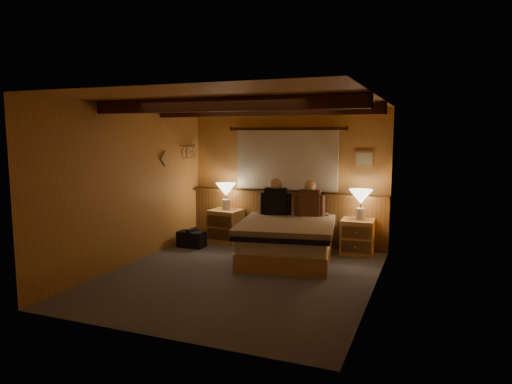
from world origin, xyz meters
The scene contains 19 objects.
floor centered at (0.00, 0.00, 0.00)m, with size 4.20×4.20×0.00m, color #50545F.
ceiling centered at (0.00, 0.00, 2.40)m, with size 4.20×4.20×0.00m, color #DDA253.
wall_back centered at (0.00, 2.10, 1.20)m, with size 3.60×3.60×0.00m, color #D79A4D.
wall_left centered at (-1.80, 0.00, 1.20)m, with size 4.20×4.20×0.00m, color #D79A4D.
wall_right centered at (1.80, 0.00, 1.20)m, with size 4.20×4.20×0.00m, color #D79A4D.
wall_front centered at (0.00, -2.10, 1.20)m, with size 3.60×3.60×0.00m, color #D79A4D.
wainscot centered at (0.00, 2.04, 0.49)m, with size 3.60×0.23×0.94m.
curtain_window centered at (0.00, 2.03, 1.52)m, with size 2.18×0.09×1.11m.
ceiling_beams centered at (0.00, 0.15, 2.31)m, with size 3.60×1.65×0.16m.
coat_rail centered at (-1.72, 1.58, 1.67)m, with size 0.05×0.55×0.24m.
framed_print centered at (1.35, 2.08, 1.55)m, with size 0.30×0.04×0.25m.
bed centered at (0.36, 1.00, 0.32)m, with size 1.68×2.01×0.62m.
nightstand_left centered at (-1.05, 1.73, 0.29)m, with size 0.58×0.53×0.59m.
nightstand_right centered at (1.33, 1.74, 0.29)m, with size 0.55×0.50×0.57m.
lamp_left centered at (-1.06, 1.77, 0.93)m, with size 0.37×0.37×0.48m.
lamp_right centered at (1.36, 1.76, 0.92)m, with size 0.38×0.38×0.49m.
person_left centered at (0.00, 1.48, 0.87)m, with size 0.52×0.28×0.64m.
person_right centered at (0.55, 1.57, 0.86)m, with size 0.50×0.25×0.61m.
duffel_bag centered at (-1.44, 1.16, 0.14)m, with size 0.46×0.28×0.33m.
Camera 1 is at (2.46, -5.67, 1.96)m, focal length 32.00 mm.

